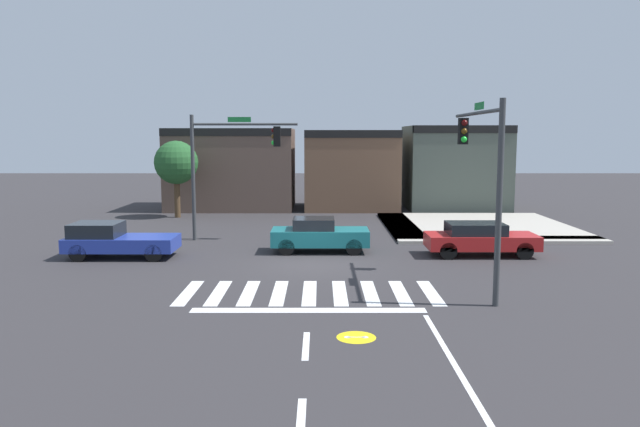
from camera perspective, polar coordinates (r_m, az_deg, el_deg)
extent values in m
plane|color=#302D30|center=(24.20, -0.62, -4.71)|extent=(120.00, 120.00, 0.00)
cube|color=silver|center=(20.26, -11.97, -7.21)|extent=(0.44, 3.20, 0.01)
cube|color=silver|center=(20.08, -9.23, -7.28)|extent=(0.44, 3.20, 0.01)
cube|color=silver|center=(19.95, -6.45, -7.33)|extent=(0.44, 3.20, 0.01)
cube|color=silver|center=(19.86, -3.64, -7.36)|extent=(0.44, 3.20, 0.01)
cube|color=silver|center=(19.82, -0.80, -7.38)|extent=(0.44, 3.20, 0.01)
cube|color=silver|center=(19.83, 2.03, -7.38)|extent=(0.44, 3.20, 0.01)
cube|color=silver|center=(19.88, 4.86, -7.36)|extent=(0.44, 3.20, 0.01)
cube|color=silver|center=(19.98, 7.67, -7.32)|extent=(0.44, 3.20, 0.01)
cube|color=silver|center=(20.13, 10.44, -7.27)|extent=(0.44, 3.20, 0.01)
cube|color=white|center=(17.89, -0.91, -8.99)|extent=(6.80, 0.50, 0.01)
cube|color=white|center=(15.03, -1.14, -12.17)|extent=(0.16, 2.00, 0.01)
cube|color=white|center=(11.34, -1.63, -18.88)|extent=(0.16, 2.00, 0.01)
cylinder|color=yellow|center=(15.63, 3.57, -11.42)|extent=(1.00, 1.00, 0.01)
cylinder|color=white|center=(15.62, 2.73, -11.42)|extent=(0.16, 0.16, 0.00)
cylinder|color=white|center=(15.64, 4.40, -11.40)|extent=(0.16, 0.16, 0.00)
cube|color=white|center=(15.63, 3.57, -11.41)|extent=(0.45, 0.04, 0.00)
cube|color=#B2AA9E|center=(30.55, 16.67, -2.38)|extent=(10.00, 1.60, 0.15)
cube|color=#B2AA9E|center=(34.33, 7.65, -1.11)|extent=(1.60, 10.00, 0.15)
cube|color=#B2AA9E|center=(35.12, 14.46, -1.09)|extent=(10.00, 10.00, 0.15)
cube|color=brown|center=(43.34, -7.93, 4.16)|extent=(8.47, 6.34, 5.52)
cube|color=black|center=(40.35, -8.59, 7.50)|extent=(8.47, 0.50, 0.50)
cube|color=brown|center=(42.70, 3.07, 4.10)|extent=(6.33, 5.81, 5.40)
cube|color=black|center=(39.94, 3.29, 7.40)|extent=(6.33, 0.50, 0.50)
cube|color=#4C564C|center=(43.66, 12.59, 4.20)|extent=(6.67, 5.82, 5.70)
cube|color=black|center=(40.97, 13.50, 7.63)|extent=(6.67, 0.50, 0.50)
cylinder|color=#383A3D|center=(29.99, -11.53, 3.25)|extent=(0.18, 0.18, 6.01)
cylinder|color=#383A3D|center=(29.52, -6.83, 8.25)|extent=(5.02, 0.12, 0.12)
cube|color=black|center=(29.37, -3.84, 7.17)|extent=(0.32, 0.32, 0.95)
sphere|color=#470A0A|center=(29.38, -4.17, 7.74)|extent=(0.22, 0.22, 0.22)
sphere|color=#4C330C|center=(29.38, -4.17, 7.16)|extent=(0.22, 0.22, 0.22)
sphere|color=#1ED833|center=(29.38, -4.16, 6.59)|extent=(0.22, 0.22, 0.22)
cube|color=#197233|center=(29.55, -7.33, 8.67)|extent=(1.10, 0.03, 0.24)
cylinder|color=#383A3D|center=(18.51, 16.50, 0.84)|extent=(0.18, 0.18, 6.08)
cylinder|color=#383A3D|center=(21.23, 14.55, 9.02)|extent=(0.12, 5.81, 0.12)
cube|color=black|center=(23.02, 13.36, 7.46)|extent=(0.32, 0.32, 0.95)
sphere|color=#470A0A|center=(22.86, 13.47, 8.20)|extent=(0.22, 0.22, 0.22)
sphere|color=#4C330C|center=(22.86, 13.45, 7.46)|extent=(0.22, 0.22, 0.22)
sphere|color=#1ED833|center=(22.86, 13.43, 6.72)|extent=(0.22, 0.22, 0.22)
cube|color=#197233|center=(20.95, 14.77, 9.64)|extent=(0.03, 1.10, 0.24)
cube|color=red|center=(26.64, 14.95, -2.51)|extent=(4.58, 1.88, 0.59)
cube|color=black|center=(26.49, 14.44, -1.37)|extent=(2.33, 1.66, 0.48)
cylinder|color=black|center=(27.90, 17.59, -2.71)|extent=(0.71, 0.22, 0.71)
cylinder|color=black|center=(26.34, 18.67, -3.32)|extent=(0.71, 0.22, 0.71)
cylinder|color=black|center=(27.13, 11.30, -2.79)|extent=(0.71, 0.22, 0.71)
cylinder|color=black|center=(25.53, 12.02, -3.43)|extent=(0.71, 0.22, 0.71)
cube|color=#196B70|center=(26.59, 0.19, -2.19)|extent=(4.19, 1.81, 0.68)
cube|color=black|center=(26.50, -0.40, -0.95)|extent=(1.77, 1.59, 0.49)
cylinder|color=black|center=(27.46, 3.17, -2.56)|extent=(0.70, 0.22, 0.70)
cylinder|color=black|center=(25.90, 3.35, -3.15)|extent=(0.70, 0.22, 0.70)
cylinder|color=black|center=(27.46, -2.79, -2.55)|extent=(0.70, 0.22, 0.70)
cylinder|color=black|center=(25.90, -2.97, -3.15)|extent=(0.70, 0.22, 0.70)
cube|color=#23389E|center=(26.64, -17.72, -2.63)|extent=(4.45, 1.95, 0.57)
cube|color=black|center=(26.90, -19.88, -1.41)|extent=(1.94, 1.71, 0.57)
cylinder|color=black|center=(27.08, -14.08, -2.89)|extent=(0.71, 0.22, 0.71)
cylinder|color=black|center=(25.44, -15.04, -3.56)|extent=(0.71, 0.22, 0.71)
cylinder|color=black|center=(27.98, -20.11, -2.79)|extent=(0.71, 0.22, 0.71)
cylinder|color=black|center=(26.40, -21.40, -3.43)|extent=(0.71, 0.22, 0.71)
cylinder|color=#4C3823|center=(38.87, -12.96, 1.70)|extent=(0.36, 0.36, 2.80)
sphere|color=#235628|center=(38.74, -13.05, 4.65)|extent=(2.67, 2.67, 2.67)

